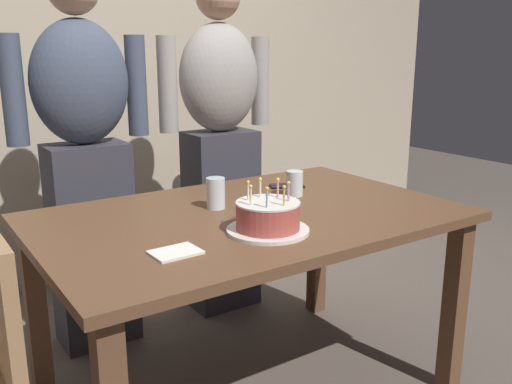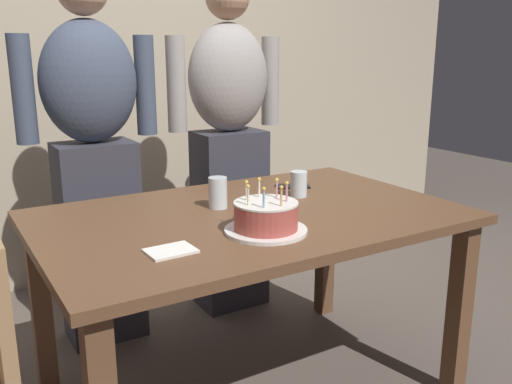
% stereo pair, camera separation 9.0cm
% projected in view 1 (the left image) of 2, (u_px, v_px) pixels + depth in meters
% --- Properties ---
extents(back_wall, '(5.20, 0.10, 2.60)m').
position_uv_depth(back_wall, '(97.00, 52.00, 3.11)').
color(back_wall, tan).
rests_on(back_wall, ground_plane).
extents(dining_table, '(1.50, 0.96, 0.74)m').
position_uv_depth(dining_table, '(249.00, 238.00, 2.03)').
color(dining_table, brown).
rests_on(dining_table, ground_plane).
extents(birthday_cake, '(0.27, 0.27, 0.17)m').
position_uv_depth(birthday_cake, '(268.00, 218.00, 1.79)').
color(birthday_cake, white).
rests_on(birthday_cake, dining_table).
extents(water_glass_near, '(0.07, 0.07, 0.12)m').
position_uv_depth(water_glass_near, '(216.00, 193.00, 2.05)').
color(water_glass_near, silver).
rests_on(water_glass_near, dining_table).
extents(water_glass_far, '(0.07, 0.07, 0.10)m').
position_uv_depth(water_glass_far, '(295.00, 184.00, 2.23)').
color(water_glass_far, silver).
rests_on(water_glass_far, dining_table).
extents(cell_phone, '(0.16, 0.13, 0.01)m').
position_uv_depth(cell_phone, '(287.00, 186.00, 2.39)').
color(cell_phone, black).
rests_on(cell_phone, dining_table).
extents(napkin_stack, '(0.14, 0.11, 0.01)m').
position_uv_depth(napkin_stack, '(175.00, 252.00, 1.61)').
color(napkin_stack, white).
rests_on(napkin_stack, dining_table).
extents(person_man_bearded, '(0.61, 0.27, 1.66)m').
position_uv_depth(person_man_bearded, '(86.00, 154.00, 2.39)').
color(person_man_bearded, '#33333D').
rests_on(person_man_bearded, ground_plane).
extents(person_woman_cardigan, '(0.61, 0.27, 1.66)m').
position_uv_depth(person_woman_cardigan, '(220.00, 141.00, 2.76)').
color(person_woman_cardigan, '#33333D').
rests_on(person_woman_cardigan, ground_plane).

